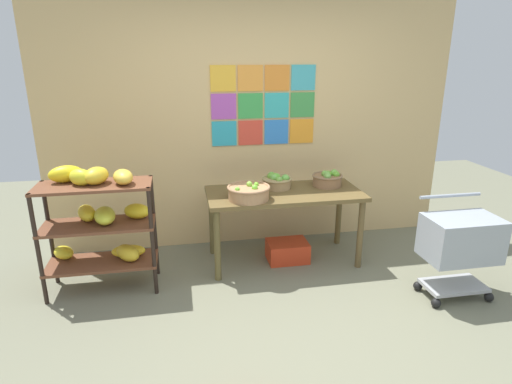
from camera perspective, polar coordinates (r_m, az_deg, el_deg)
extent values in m
plane|color=#6F6F58|center=(3.30, 5.91, -19.52)|extent=(9.73, 9.73, 0.00)
cube|color=#D8B376|center=(4.51, -0.33, 10.15)|extent=(4.32, 0.06, 2.78)
cube|color=yellow|center=(4.39, -4.47, 15.01)|extent=(0.26, 0.01, 0.26)
cube|color=orange|center=(4.43, -0.76, 15.08)|extent=(0.26, 0.01, 0.26)
cube|color=orange|center=(4.48, 2.86, 15.10)|extent=(0.26, 0.01, 0.26)
cube|color=#40ABB5|center=(4.56, 6.39, 15.06)|extent=(0.26, 0.01, 0.26)
cube|color=#AA4CB2|center=(4.41, -4.38, 11.40)|extent=(0.26, 0.01, 0.26)
cube|color=green|center=(4.45, -0.75, 11.51)|extent=(0.26, 0.01, 0.26)
cube|color=#33B0AE|center=(4.51, 2.81, 11.57)|extent=(0.26, 0.01, 0.26)
cube|color=green|center=(4.58, 6.27, 11.58)|extent=(0.26, 0.01, 0.26)
cube|color=#2AA1B9|center=(4.45, -4.29, 7.85)|extent=(0.26, 0.01, 0.26)
cube|color=#DE412F|center=(4.49, -0.73, 7.98)|extent=(0.26, 0.01, 0.26)
cube|color=#2F7BD4|center=(4.55, 2.75, 8.08)|extent=(0.26, 0.01, 0.26)
cube|color=orange|center=(4.62, 6.15, 8.16)|extent=(0.26, 0.01, 0.26)
cylinder|color=black|center=(3.89, -27.27, -7.08)|extent=(0.04, 0.04, 0.98)
cylinder|color=black|center=(3.72, -13.74, -6.61)|extent=(0.04, 0.04, 0.98)
cylinder|color=black|center=(4.21, -25.96, -5.05)|extent=(0.04, 0.04, 0.98)
cylinder|color=black|center=(4.05, -13.51, -4.52)|extent=(0.04, 0.04, 0.98)
cube|color=brown|center=(4.04, -19.88, -8.88)|extent=(0.94, 0.40, 0.03)
ellipsoid|color=yellow|center=(4.03, -16.78, -7.62)|extent=(0.31, 0.18, 0.10)
ellipsoid|color=gold|center=(3.94, -16.86, -7.85)|extent=(0.28, 0.27, 0.15)
ellipsoid|color=yellow|center=(4.20, -24.47, -7.41)|extent=(0.25, 0.25, 0.11)
cube|color=brown|center=(3.90, -20.43, -4.19)|extent=(0.94, 0.40, 0.02)
ellipsoid|color=yellow|center=(3.99, -21.83, -2.65)|extent=(0.22, 0.29, 0.13)
ellipsoid|color=yellow|center=(3.86, -19.68, -3.01)|extent=(0.23, 0.32, 0.14)
ellipsoid|color=yellow|center=(3.90, -15.73, -2.48)|extent=(0.28, 0.25, 0.13)
cube|color=brown|center=(3.79, -21.01, 0.81)|extent=(0.94, 0.40, 0.02)
ellipsoid|color=yellow|center=(3.92, -24.24, 2.24)|extent=(0.31, 0.24, 0.14)
ellipsoid|color=yellow|center=(3.76, -20.70, 2.07)|extent=(0.26, 0.29, 0.14)
ellipsoid|color=yellow|center=(3.77, -22.54, 1.86)|extent=(0.24, 0.22, 0.14)
ellipsoid|color=yellow|center=(3.69, -17.46, 1.96)|extent=(0.22, 0.28, 0.12)
cube|color=brown|center=(4.14, 3.83, -0.21)|extent=(1.51, 0.69, 0.04)
cylinder|color=brown|center=(3.91, -5.23, -7.20)|extent=(0.06, 0.06, 0.69)
cylinder|color=brown|center=(4.24, 13.84, -5.56)|extent=(0.06, 0.06, 0.69)
cylinder|color=brown|center=(4.43, -5.94, -4.11)|extent=(0.06, 0.06, 0.69)
cylinder|color=brown|center=(4.73, 11.07, -2.90)|extent=(0.06, 0.06, 0.69)
cylinder|color=tan|center=(4.24, 2.82, 1.17)|extent=(0.28, 0.28, 0.09)
torus|color=#A08A58|center=(4.22, 2.83, 1.78)|extent=(0.30, 0.30, 0.02)
sphere|color=#74AD37|center=(4.24, 2.57, 2.08)|extent=(0.08, 0.08, 0.08)
sphere|color=#6EB54A|center=(4.21, 2.51, 1.93)|extent=(0.08, 0.08, 0.08)
sphere|color=#77B247|center=(4.17, 3.16, 1.64)|extent=(0.06, 0.06, 0.06)
sphere|color=#66B737|center=(4.22, 2.75, 1.97)|extent=(0.09, 0.09, 0.09)
sphere|color=#70C14B|center=(4.22, 3.98, 1.85)|extent=(0.08, 0.08, 0.08)
sphere|color=#68AE39|center=(4.27, 2.11, 2.14)|extent=(0.09, 0.09, 0.09)
cylinder|color=#AA7D55|center=(3.90, -1.00, -0.16)|extent=(0.37, 0.37, 0.12)
torus|color=#A47854|center=(3.88, -1.00, 0.65)|extent=(0.40, 0.40, 0.02)
sphere|color=#83C13C|center=(3.91, -0.89, 1.05)|extent=(0.06, 0.06, 0.06)
sphere|color=#75C130|center=(3.93, 0.04, 1.02)|extent=(0.05, 0.05, 0.05)
sphere|color=#76CA38|center=(3.80, -2.53, 0.34)|extent=(0.05, 0.05, 0.05)
sphere|color=#6ECB35|center=(3.83, -0.17, 0.57)|extent=(0.06, 0.06, 0.06)
cylinder|color=#906844|center=(4.36, 9.54, 1.52)|extent=(0.29, 0.29, 0.11)
torus|color=#8A6A4A|center=(4.35, 9.58, 2.20)|extent=(0.31, 0.31, 0.02)
sphere|color=#75B14B|center=(4.26, 9.63, 2.08)|extent=(0.07, 0.07, 0.07)
sphere|color=#6BB435|center=(4.35, 10.74, 2.31)|extent=(0.07, 0.07, 0.07)
sphere|color=#77B537|center=(4.36, 9.64, 2.35)|extent=(0.08, 0.08, 0.08)
sphere|color=#70AE42|center=(4.34, 9.23, 2.44)|extent=(0.07, 0.07, 0.07)
sphere|color=#71B246|center=(4.33, 9.48, 2.30)|extent=(0.08, 0.08, 0.08)
sphere|color=#6EAF44|center=(4.38, 10.48, 2.52)|extent=(0.08, 0.08, 0.08)
cube|color=red|center=(4.37, 4.25, -7.91)|extent=(0.41, 0.30, 0.20)
sphere|color=black|center=(3.93, 23.05, -13.57)|extent=(0.08, 0.08, 0.08)
sphere|color=black|center=(4.21, 28.85, -12.27)|extent=(0.08, 0.08, 0.08)
sphere|color=black|center=(4.13, 20.95, -11.71)|extent=(0.08, 0.08, 0.08)
sphere|color=black|center=(4.40, 26.60, -10.62)|extent=(0.08, 0.08, 0.08)
cube|color=#A5A8AD|center=(4.14, 25.04, -11.30)|extent=(0.52, 0.30, 0.03)
cube|color=#99A2AE|center=(3.95, 25.89, -5.61)|extent=(0.60, 0.38, 0.37)
cylinder|color=#99A2AE|center=(4.01, 24.68, -0.45)|extent=(0.57, 0.03, 0.03)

